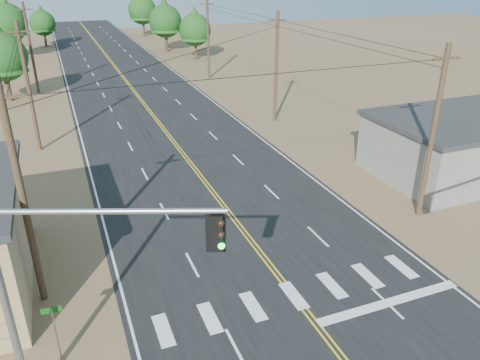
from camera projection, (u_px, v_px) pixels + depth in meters
road at (173, 141)px, 39.72m from camera, size 15.00×200.00×0.02m
building_right at (479, 143)px, 33.46m from camera, size 15.00×8.00×4.00m
utility_pole_left_near at (22, 197)px, 18.87m from camera, size 1.80×0.30×10.00m
utility_pole_left_mid at (28, 87)px, 35.74m from camera, size 1.80×0.30×10.00m
utility_pole_left_far at (31, 48)px, 52.61m from camera, size 1.80×0.30×10.00m
utility_pole_right_near at (433, 134)px, 25.92m from camera, size 1.80×0.30×10.00m
utility_pole_right_mid at (276, 67)px, 42.79m from camera, size 1.80×0.30×10.00m
utility_pole_right_far at (208, 38)px, 59.66m from camera, size 1.80×0.30×10.00m
signal_mast_left at (67, 278)px, 13.83m from camera, size 6.50×2.75×7.65m
street_sign at (54, 325)px, 17.14m from camera, size 0.72×0.08×2.43m
tree_left_near at (1, 51)px, 49.24m from camera, size 5.22×5.22×8.69m
tree_left_mid at (7, 19)px, 72.20m from camera, size 5.94×5.94×9.91m
tree_left_far at (42, 20)px, 83.99m from camera, size 4.43×4.43×7.38m
tree_right_near at (195, 26)px, 72.02m from camera, size 4.87×4.87×8.12m
tree_right_mid at (165, 18)px, 78.53m from camera, size 5.43×5.43×9.05m
tree_right_far at (142, 7)px, 95.26m from camera, size 5.64×5.64×9.39m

